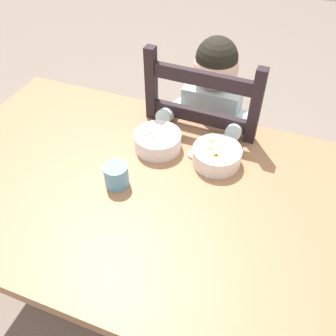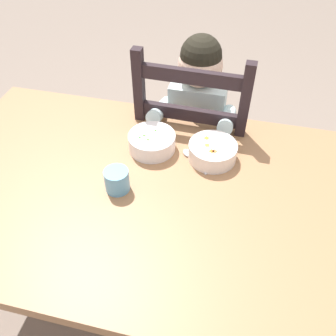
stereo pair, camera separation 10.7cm
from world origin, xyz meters
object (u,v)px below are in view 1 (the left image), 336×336
Objects in this scene: dining_chair at (206,150)px; drinking_cup at (116,175)px; spoon at (195,159)px; child_figure at (209,119)px; bowl_of_peas at (158,140)px; bowl_of_carrots at (217,155)px; dining_table at (157,208)px.

dining_chair is 0.59m from drinking_cup.
spoon is at bearing -83.14° from dining_chair.
child_figure is at bearing 72.35° from drinking_cup.
child_figure reaches higher than drinking_cup.
drinking_cup is at bearing -104.52° from bowl_of_peas.
bowl_of_peas is 2.13× the size of drinking_cup.
child_figure is 6.06× the size of bowl_of_carrots.
dining_chair reaches higher than bowl_of_carrots.
child_figure is 8.65× the size of spoon.
spoon is at bearing 44.80° from drinking_cup.
dining_table is 0.51m from dining_chair.
child_figure reaches higher than bowl_of_carrots.
drinking_cup is at bearing -135.20° from spoon.
child_figure is 6.07× the size of bowl_of_peas.
bowl_of_peas is 0.21m from bowl_of_carrots.
dining_chair is 12.97× the size of drinking_cup.
dining_chair is 8.66× the size of spoon.
dining_chair is 0.39m from spoon.
dining_chair is at bearing 102.34° from child_figure.
bowl_of_peas is at bearing 174.21° from spoon.
bowl_of_carrots is at bearing 53.93° from dining_table.
bowl_of_carrots is (0.14, 0.19, 0.12)m from dining_table.
bowl_of_peas is 0.14m from spoon.
dining_chair is 6.06× the size of bowl_of_carrots.
dining_table is 9.40× the size of bowl_of_peas.
dining_chair is 0.18m from child_figure.
bowl_of_peas is 0.22m from drinking_cup.
dining_table is 0.26m from bowl_of_carrots.
drinking_cup reaches higher than bowl_of_peas.
dining_table is 9.38× the size of bowl_of_carrots.
bowl_of_carrots is 0.08m from spoon.
child_figure is 0.31m from spoon.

